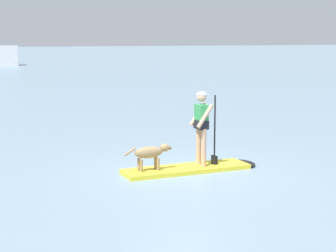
{
  "coord_description": "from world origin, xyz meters",
  "views": [
    {
      "loc": [
        -5.53,
        -11.08,
        2.99
      ],
      "look_at": [
        0.0,
        1.0,
        0.9
      ],
      "focal_mm": 59.47,
      "sensor_mm": 36.0,
      "label": 1
    }
  ],
  "objects": [
    {
      "name": "person_paddler",
      "position": [
        0.39,
        -0.01,
        1.09
      ],
      "size": [
        0.61,
        0.48,
        1.7
      ],
      "color": "tan",
      "rests_on": "paddleboard"
    },
    {
      "name": "dog",
      "position": [
        -0.87,
        0.02,
        0.49
      ],
      "size": [
        1.13,
        0.23,
        0.58
      ],
      "color": "#997A51",
      "rests_on": "paddleboard"
    },
    {
      "name": "ground_plane",
      "position": [
        0.0,
        0.0,
        0.0
      ],
      "size": [
        400.0,
        400.0,
        0.0
      ],
      "primitive_type": "plane",
      "color": "gray"
    },
    {
      "name": "paddleboard",
      "position": [
        0.23,
        -0.0,
        0.05
      ],
      "size": [
        3.25,
        0.86,
        0.1
      ],
      "color": "yellow",
      "rests_on": "ground_plane"
    }
  ]
}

